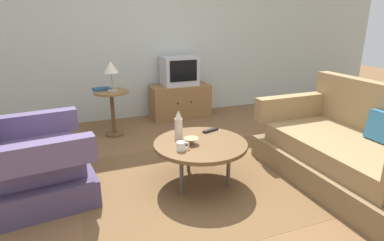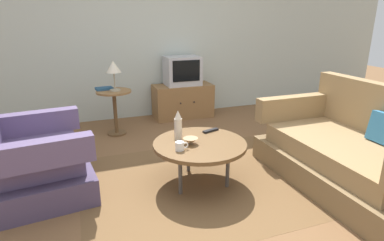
{
  "view_description": "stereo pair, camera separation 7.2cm",
  "coord_description": "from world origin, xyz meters",
  "px_view_note": "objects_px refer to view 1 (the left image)",
  "views": [
    {
      "loc": [
        -1.14,
        -2.36,
        1.52
      ],
      "look_at": [
        -0.05,
        0.4,
        0.55
      ],
      "focal_mm": 29.76,
      "sensor_mm": 36.0,
      "label": 1
    },
    {
      "loc": [
        -1.07,
        -2.39,
        1.52
      ],
      "look_at": [
        -0.05,
        0.4,
        0.55
      ],
      "focal_mm": 29.76,
      "sensor_mm": 36.0,
      "label": 2
    }
  ],
  "objects_px": {
    "television": "(179,71)",
    "couch": "(352,152)",
    "bowl": "(191,141)",
    "side_table": "(112,104)",
    "armchair": "(31,163)",
    "tv_remote_dark": "(211,130)",
    "coffee_table": "(200,145)",
    "table_lamp": "(111,69)",
    "vase": "(178,126)",
    "tv_stand": "(180,101)",
    "mug": "(181,146)",
    "book": "(101,89)"
  },
  "relations": [
    {
      "from": "tv_remote_dark",
      "to": "television",
      "type": "bearing_deg",
      "value": -117.43
    },
    {
      "from": "side_table",
      "to": "mug",
      "type": "xyz_separation_m",
      "value": [
        0.35,
        -1.74,
        0.03
      ]
    },
    {
      "from": "table_lamp",
      "to": "vase",
      "type": "bearing_deg",
      "value": -74.99
    },
    {
      "from": "vase",
      "to": "couch",
      "type": "bearing_deg",
      "value": -22.39
    },
    {
      "from": "mug",
      "to": "tv_remote_dark",
      "type": "xyz_separation_m",
      "value": [
        0.44,
        0.35,
        -0.03
      ]
    },
    {
      "from": "coffee_table",
      "to": "vase",
      "type": "xyz_separation_m",
      "value": [
        -0.16,
        0.15,
        0.17
      ]
    },
    {
      "from": "side_table",
      "to": "tv_remote_dark",
      "type": "relative_size",
      "value": 3.27
    },
    {
      "from": "table_lamp",
      "to": "bowl",
      "type": "relative_size",
      "value": 2.85
    },
    {
      "from": "armchair",
      "to": "vase",
      "type": "distance_m",
      "value": 1.33
    },
    {
      "from": "armchair",
      "to": "table_lamp",
      "type": "relative_size",
      "value": 2.81
    },
    {
      "from": "couch",
      "to": "bowl",
      "type": "height_order",
      "value": "couch"
    },
    {
      "from": "coffee_table",
      "to": "mug",
      "type": "xyz_separation_m",
      "value": [
        -0.23,
        -0.11,
        0.07
      ]
    },
    {
      "from": "tv_stand",
      "to": "table_lamp",
      "type": "xyz_separation_m",
      "value": [
        -1.08,
        -0.47,
        0.64
      ]
    },
    {
      "from": "bowl",
      "to": "table_lamp",
      "type": "bearing_deg",
      "value": 105.94
    },
    {
      "from": "tv_stand",
      "to": "mug",
      "type": "height_order",
      "value": "tv_stand"
    },
    {
      "from": "table_lamp",
      "to": "coffee_table",
      "type": "bearing_deg",
      "value": -70.99
    },
    {
      "from": "side_table",
      "to": "tv_stand",
      "type": "bearing_deg",
      "value": 22.14
    },
    {
      "from": "armchair",
      "to": "couch",
      "type": "distance_m",
      "value": 2.94
    },
    {
      "from": "couch",
      "to": "table_lamp",
      "type": "xyz_separation_m",
      "value": [
        -1.91,
        2.09,
        0.6
      ]
    },
    {
      "from": "tv_remote_dark",
      "to": "armchair",
      "type": "bearing_deg",
      "value": -21.51
    },
    {
      "from": "tv_stand",
      "to": "mug",
      "type": "relative_size",
      "value": 7.72
    },
    {
      "from": "bowl",
      "to": "side_table",
      "type": "bearing_deg",
      "value": 106.26
    },
    {
      "from": "bowl",
      "to": "book",
      "type": "bearing_deg",
      "value": 108.55
    },
    {
      "from": "television",
      "to": "bowl",
      "type": "distance_m",
      "value": 2.21
    },
    {
      "from": "armchair",
      "to": "television",
      "type": "bearing_deg",
      "value": 124.36
    },
    {
      "from": "couch",
      "to": "tv_remote_dark",
      "type": "relative_size",
      "value": 9.35
    },
    {
      "from": "television",
      "to": "mug",
      "type": "height_order",
      "value": "television"
    },
    {
      "from": "side_table",
      "to": "vase",
      "type": "height_order",
      "value": "vase"
    },
    {
      "from": "armchair",
      "to": "television",
      "type": "height_order",
      "value": "television"
    },
    {
      "from": "mug",
      "to": "book",
      "type": "distance_m",
      "value": 1.91
    },
    {
      "from": "couch",
      "to": "book",
      "type": "bearing_deg",
      "value": 42.38
    },
    {
      "from": "armchair",
      "to": "coffee_table",
      "type": "distance_m",
      "value": 1.5
    },
    {
      "from": "armchair",
      "to": "mug",
      "type": "xyz_separation_m",
      "value": [
        1.23,
        -0.46,
        0.14
      ]
    },
    {
      "from": "television",
      "to": "mug",
      "type": "bearing_deg",
      "value": -108.9
    },
    {
      "from": "mug",
      "to": "table_lamp",
      "type": "bearing_deg",
      "value": 100.82
    },
    {
      "from": "table_lamp",
      "to": "tv_stand",
      "type": "bearing_deg",
      "value": 23.57
    },
    {
      "from": "mug",
      "to": "vase",
      "type": "bearing_deg",
      "value": 75.76
    },
    {
      "from": "tv_remote_dark",
      "to": "coffee_table",
      "type": "bearing_deg",
      "value": 30.59
    },
    {
      "from": "tv_stand",
      "to": "mug",
      "type": "bearing_deg",
      "value": -108.99
    },
    {
      "from": "couch",
      "to": "mug",
      "type": "xyz_separation_m",
      "value": [
        -1.58,
        0.37,
        0.16
      ]
    },
    {
      "from": "armchair",
      "to": "tv_remote_dark",
      "type": "xyz_separation_m",
      "value": [
        1.67,
        -0.11,
        0.12
      ]
    },
    {
      "from": "mug",
      "to": "bowl",
      "type": "bearing_deg",
      "value": 37.24
    },
    {
      "from": "couch",
      "to": "bowl",
      "type": "distance_m",
      "value": 1.53
    },
    {
      "from": "television",
      "to": "couch",
      "type": "bearing_deg",
      "value": -72.15
    },
    {
      "from": "armchair",
      "to": "mug",
      "type": "bearing_deg",
      "value": 62.73
    },
    {
      "from": "table_lamp",
      "to": "tv_remote_dark",
      "type": "bearing_deg",
      "value": -60.83
    },
    {
      "from": "couch",
      "to": "coffee_table",
      "type": "height_order",
      "value": "couch"
    },
    {
      "from": "bowl",
      "to": "television",
      "type": "bearing_deg",
      "value": 73.54
    },
    {
      "from": "armchair",
      "to": "couch",
      "type": "relative_size",
      "value": 0.63
    },
    {
      "from": "armchair",
      "to": "book",
      "type": "xyz_separation_m",
      "value": [
        0.78,
        1.4,
        0.31
      ]
    }
  ]
}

